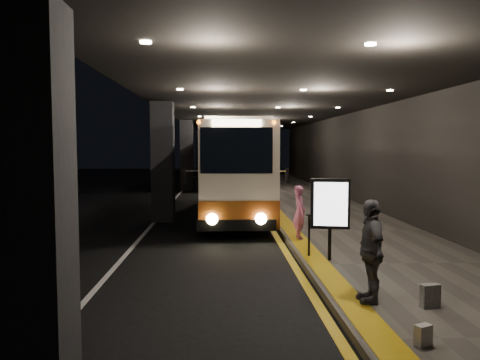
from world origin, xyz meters
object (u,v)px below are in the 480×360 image
object	(u,v)px
passenger_boarding	(300,212)
bag_plain	(423,335)
coach_second	(228,162)
info_sign	(330,205)
coach_third	(224,158)
bag_polka	(430,296)
coach_main	(232,173)
passenger_waiting_grey	(371,251)
stanchion_post	(309,236)

from	to	relation	value
passenger_boarding	bag_plain	xyz separation A→B (m)	(0.45, -7.18, -0.62)
passenger_boarding	coach_second	bearing A→B (deg)	-1.19
coach_second	info_sign	distance (m)	22.64
coach_third	info_sign	world-z (taller)	coach_third
passenger_boarding	bag_polka	xyz separation A→B (m)	(1.18, -5.76, -0.57)
coach_third	bag_polka	world-z (taller)	coach_third
coach_second	bag_plain	xyz separation A→B (m)	(2.21, -27.18, -1.41)
coach_main	bag_plain	size ratio (longest dim) A/B	41.55
coach_main	info_sign	size ratio (longest dim) A/B	6.05
passenger_boarding	bag_plain	bearing A→B (deg)	177.33
passenger_boarding	bag_polka	distance (m)	5.91
coach_third	passenger_waiting_grey	bearing A→B (deg)	-85.44
coach_main	coach_third	xyz separation A→B (m)	(-0.15, 26.03, -0.01)
coach_main	info_sign	world-z (taller)	coach_main
stanchion_post	bag_plain	bearing A→B (deg)	-83.50
coach_second	bag_polka	xyz separation A→B (m)	(2.95, -25.75, -1.36)
info_sign	stanchion_post	world-z (taller)	info_sign
coach_third	passenger_waiting_grey	distance (m)	37.33
coach_third	passenger_boarding	world-z (taller)	coach_third
coach_third	bag_polka	bearing A→B (deg)	-84.11
coach_second	stanchion_post	xyz separation A→B (m)	(1.63, -22.13, -1.05)
stanchion_post	coach_second	bearing A→B (deg)	94.22
coach_second	coach_third	bearing A→B (deg)	92.92
info_sign	stanchion_post	bearing A→B (deg)	143.86
coach_second	info_sign	world-z (taller)	coach_second
coach_third	passenger_waiting_grey	size ratio (longest dim) A/B	6.43
bag_polka	stanchion_post	world-z (taller)	stanchion_post
coach_third	bag_polka	distance (m)	37.73
passenger_waiting_grey	coach_main	bearing A→B (deg)	-167.71
coach_third	passenger_waiting_grey	xyz separation A→B (m)	(2.23, -37.26, -0.67)
passenger_waiting_grey	bag_polka	distance (m)	1.17
bag_polka	info_sign	size ratio (longest dim) A/B	0.20
passenger_boarding	passenger_waiting_grey	distance (m)	5.45
coach_third	passenger_boarding	distance (m)	31.89
info_sign	coach_main	bearing A→B (deg)	113.54
coach_third	info_sign	bearing A→B (deg)	-85.18
passenger_waiting_grey	bag_polka	bearing A→B (deg)	72.06
info_sign	bag_plain	bearing A→B (deg)	-78.19
coach_third	passenger_boarding	bearing A→B (deg)	-85.38
stanchion_post	passenger_boarding	bearing A→B (deg)	86.58
coach_second	bag_polka	bearing A→B (deg)	-81.42
passenger_waiting_grey	bag_polka	world-z (taller)	passenger_waiting_grey
coach_main	coach_third	world-z (taller)	coach_main
bag_plain	stanchion_post	xyz separation A→B (m)	(-0.57, 5.04, 0.36)
bag_plain	coach_second	bearing A→B (deg)	94.65
bag_polka	info_sign	xyz separation A→B (m)	(-0.91, 3.21, 1.09)
coach_third	info_sign	size ratio (longest dim) A/B	5.96
passenger_waiting_grey	passenger_boarding	bearing A→B (deg)	-175.14
passenger_boarding	stanchion_post	bearing A→B (deg)	170.36
coach_second	info_sign	xyz separation A→B (m)	(2.04, -22.55, -0.27)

